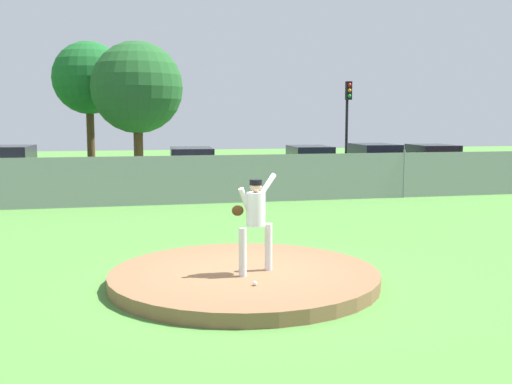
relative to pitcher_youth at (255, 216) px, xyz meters
name	(u,v)px	position (x,y,z in m)	size (l,w,h in m)	color
ground_plane	(199,225)	(-0.15, 6.20, -1.21)	(80.00, 80.00, 0.00)	#4C8438
asphalt_strip	(171,189)	(-0.15, 14.70, -1.21)	(44.00, 7.00, 0.01)	#2B2B2D
pitchers_mound	(244,277)	(-0.15, 0.20, -1.10)	(4.64, 4.64, 0.23)	brown
pitcher_youth	(255,216)	(0.00, 0.00, 0.00)	(0.79, 0.44, 1.69)	silver
baseball	(255,283)	(-0.18, -0.76, -0.95)	(0.07, 0.07, 0.07)	white
chainlink_fence	(183,180)	(-0.15, 10.20, -0.40)	(39.90, 0.07, 1.72)	gray
parked_car_silver	(192,169)	(0.71, 14.88, -0.41)	(2.11, 4.64, 1.66)	#B7BABF
parked_car_navy	(374,164)	(8.84, 15.12, -0.38)	(2.04, 4.77, 1.73)	#161E4C
parked_car_teal	(310,166)	(5.77, 14.88, -0.41)	(2.01, 4.49, 1.68)	#146066
parked_car_white	(9,171)	(-6.27, 14.59, -0.36)	(2.07, 4.34, 1.81)	silver
parked_car_burgundy	(432,164)	(11.54, 14.90, -0.41)	(2.17, 4.42, 1.68)	maroon
traffic_cone_orange	(281,186)	(3.90, 12.71, -0.95)	(0.40, 0.40, 0.55)	orange
traffic_light_far	(348,111)	(9.02, 18.85, 1.99)	(0.28, 0.46, 4.67)	black
tree_tall_centre	(89,78)	(-3.65, 24.82, 3.80)	(3.94, 3.94, 7.02)	#4C331E
tree_broad_left	(137,88)	(-1.18, 21.86, 3.18)	(4.64, 4.64, 6.73)	#4C331E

